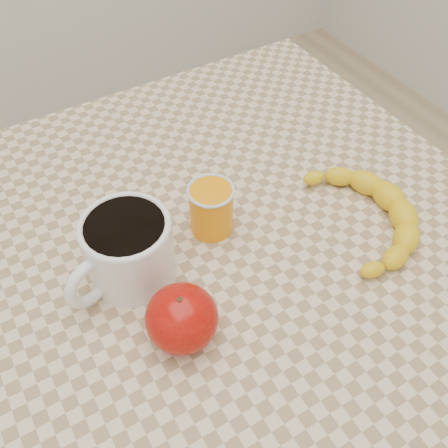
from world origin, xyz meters
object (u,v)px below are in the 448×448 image
orange_juice_glass (211,208)px  banana (367,215)px  apple (182,318)px  table (224,269)px  coffee_mug (127,248)px

orange_juice_glass → banana: 0.22m
apple → banana: 0.31m
table → apple: 0.21m
table → apple: size_ratio=8.94×
coffee_mug → banana: bearing=-16.0°
table → apple: apple is taller
coffee_mug → apple: size_ratio=1.89×
table → banana: size_ratio=2.77×
orange_juice_glass → banana: size_ratio=0.26×
orange_juice_glass → apple: apple is taller
apple → coffee_mug: bearing=97.5°
table → coffee_mug: bearing=178.7°
coffee_mug → apple: bearing=-82.5°
apple → banana: apple is taller
apple → orange_juice_glass: bearing=49.0°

